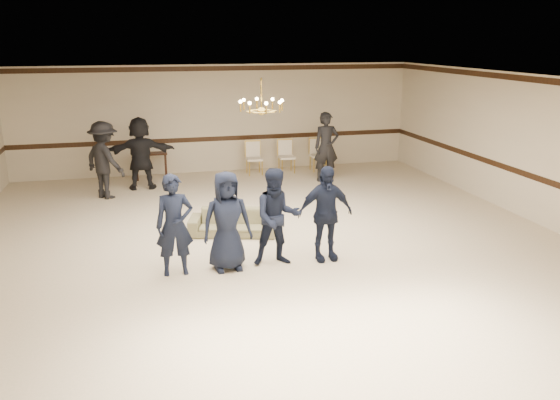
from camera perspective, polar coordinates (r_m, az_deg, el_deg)
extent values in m
cube|color=beige|center=(11.09, -0.61, -4.96)|extent=(12.00, 14.00, 0.01)
cube|color=#2E2119|center=(10.39, -0.66, 11.76)|extent=(12.00, 14.00, 0.01)
cube|color=beige|center=(17.40, -6.22, 8.07)|extent=(12.00, 0.01, 3.20)
cube|color=beige|center=(4.59, 21.75, -16.25)|extent=(12.00, 0.01, 3.20)
cube|color=beige|center=(13.37, 25.28, 4.26)|extent=(0.01, 14.00, 3.20)
cube|color=black|center=(17.48, -6.15, 6.12)|extent=(12.00, 0.02, 0.14)
cube|color=black|center=(17.25, -6.36, 12.94)|extent=(12.00, 0.02, 0.14)
imported|color=black|center=(9.86, -10.50, -2.50)|extent=(0.65, 0.43, 1.77)
imported|color=black|center=(9.95, -5.33, -2.12)|extent=(0.90, 0.62, 1.77)
imported|color=black|center=(10.12, -0.30, -1.73)|extent=(0.90, 0.72, 1.77)
imported|color=black|center=(10.37, 4.53, -1.35)|extent=(1.05, 0.47, 1.77)
imported|color=#787150|center=(11.88, -4.75, -2.24)|extent=(1.90, 1.16, 0.52)
imported|color=black|center=(15.05, -17.14, 3.83)|extent=(1.38, 1.43, 1.96)
imported|color=black|center=(15.72, -13.77, 4.57)|extent=(1.84, 0.66, 1.96)
imported|color=black|center=(16.20, 4.65, 5.31)|extent=(0.73, 0.50, 1.96)
cube|color=black|center=(16.91, -12.73, 3.36)|extent=(0.92, 0.39, 0.77)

